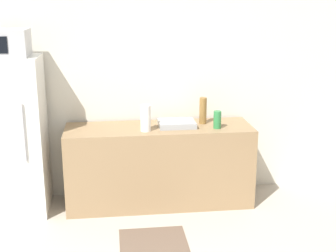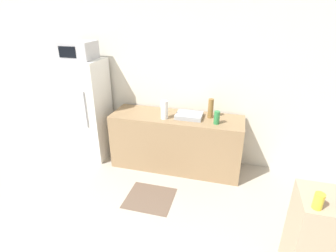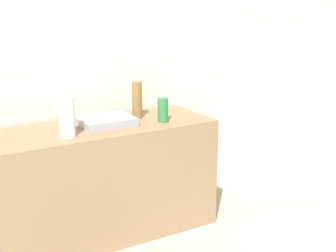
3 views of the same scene
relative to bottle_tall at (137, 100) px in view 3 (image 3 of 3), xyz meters
The scene contains 6 objects.
wall_back 0.86m from the bottle_tall, 159.04° to the left, with size 8.00×0.06×2.60m, color silver.
counter 0.76m from the bottle_tall, behind, with size 1.98×0.61×0.86m, color #937551.
sink_basin 0.33m from the bottle_tall, 165.46° to the right, with size 0.39×0.31×0.06m, color #9EA3A8.
bottle_tall is the anchor object (origin of this frame).
bottle_short 0.24m from the bottle_tall, 61.38° to the right, with size 0.08×0.08×0.18m, color #2D7F42.
paper_towel_roll 0.67m from the bottle_tall, 161.43° to the right, with size 0.11×0.11×0.27m, color white.
Camera 3 is at (-0.86, -0.09, 1.78)m, focal length 50.00 mm.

